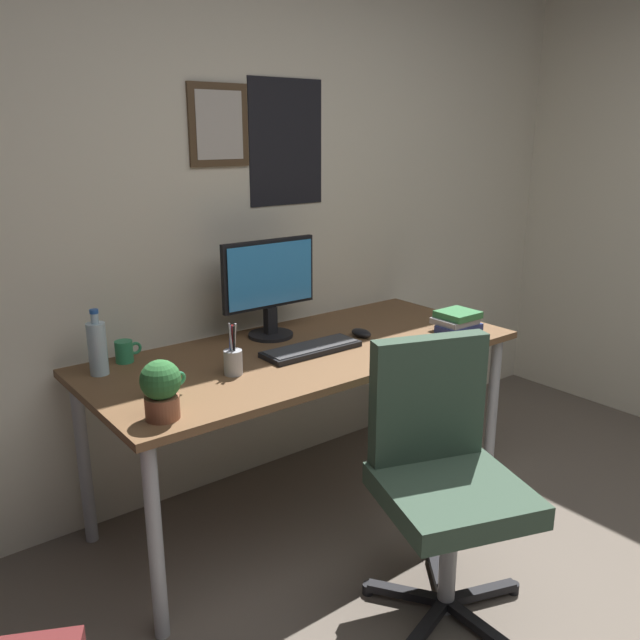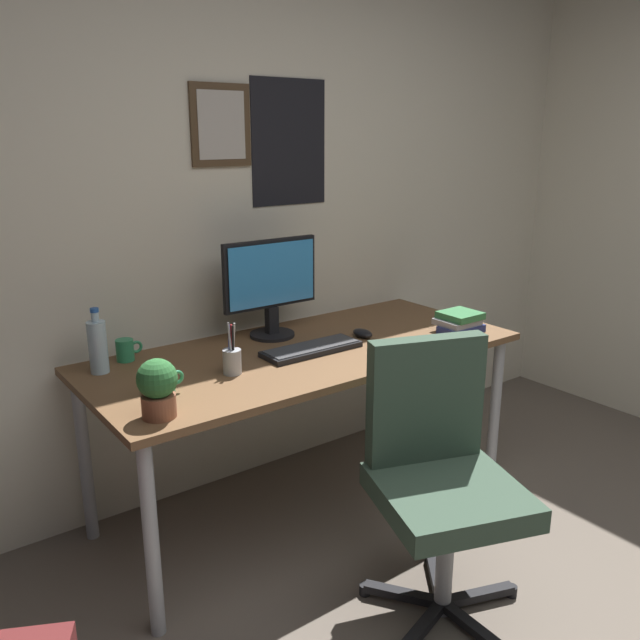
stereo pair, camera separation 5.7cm
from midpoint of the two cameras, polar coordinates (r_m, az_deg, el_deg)
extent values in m
cube|color=beige|center=(3.02, -5.80, 9.92)|extent=(4.40, 0.08, 2.60)
cube|color=#4C3823|center=(2.90, -8.13, 16.53)|extent=(0.28, 0.02, 0.34)
cube|color=beige|center=(2.89, -8.02, 16.54)|extent=(0.22, 0.00, 0.28)
cube|color=black|center=(3.08, -2.17, 15.25)|extent=(0.40, 0.01, 0.56)
cube|color=brown|center=(2.75, -0.65, -2.85)|extent=(1.83, 0.79, 0.03)
cylinder|color=#9EA0A5|center=(2.27, -13.83, -18.21)|extent=(0.05, 0.05, 0.71)
cylinder|color=#9EA0A5|center=(3.22, 15.55, -7.64)|extent=(0.05, 0.05, 0.71)
cylinder|color=#9EA0A5|center=(2.83, -19.35, -11.43)|extent=(0.05, 0.05, 0.71)
cylinder|color=#9EA0A5|center=(3.63, 7.18, -4.40)|extent=(0.05, 0.05, 0.71)
cube|color=#334738|center=(2.28, 11.94, -14.83)|extent=(0.59, 0.59, 0.08)
cube|color=#334738|center=(2.32, 9.94, -6.85)|extent=(0.42, 0.21, 0.45)
cylinder|color=#9EA0A5|center=(2.42, 11.58, -19.92)|extent=(0.08, 0.08, 0.42)
cube|color=black|center=(2.58, 14.30, -22.32)|extent=(0.28, 0.13, 0.03)
cylinder|color=black|center=(2.66, 17.06, -21.74)|extent=(0.05, 0.05, 0.04)
cube|color=black|center=(2.63, 10.77, -21.24)|extent=(0.20, 0.25, 0.03)
cylinder|color=black|center=(2.75, 10.25, -19.74)|extent=(0.05, 0.05, 0.04)
cube|color=black|center=(2.54, 7.95, -22.70)|extent=(0.19, 0.25, 0.03)
cylinder|color=black|center=(2.57, 4.63, -22.46)|extent=(0.05, 0.05, 0.04)
cube|color=black|center=(2.43, 9.74, -24.94)|extent=(0.28, 0.12, 0.03)
cube|color=black|center=(2.46, 13.92, -24.65)|extent=(0.05, 0.28, 0.03)
cylinder|color=black|center=(2.92, -3.66, -1.28)|extent=(0.20, 0.20, 0.01)
cube|color=black|center=(2.90, -3.68, 0.00)|extent=(0.05, 0.04, 0.12)
cube|color=black|center=(2.85, -3.81, 4.08)|extent=(0.46, 0.02, 0.30)
cube|color=#338CD8|center=(2.83, -3.59, 4.02)|extent=(0.43, 0.00, 0.27)
cube|color=black|center=(2.70, -0.14, -2.57)|extent=(0.43, 0.15, 0.02)
cube|color=#38383A|center=(2.70, -0.14, -2.30)|extent=(0.41, 0.13, 0.00)
ellipsoid|color=black|center=(2.90, 4.31, -1.16)|extent=(0.06, 0.11, 0.04)
cylinder|color=silver|center=(2.58, -18.27, -2.29)|extent=(0.07, 0.07, 0.20)
cylinder|color=silver|center=(2.54, -18.50, 0.28)|extent=(0.03, 0.03, 0.04)
cylinder|color=#2659B2|center=(2.54, -18.55, 0.83)|extent=(0.03, 0.03, 0.01)
cylinder|color=#2D8C59|center=(2.30, -12.86, -5.31)|extent=(0.08, 0.08, 0.10)
torus|color=#2D8C59|center=(2.32, -11.73, -4.94)|extent=(0.05, 0.01, 0.05)
cylinder|color=#2D8C59|center=(2.69, -16.13, -2.56)|extent=(0.07, 0.07, 0.09)
torus|color=#2D8C59|center=(2.71, -15.21, -2.29)|extent=(0.05, 0.01, 0.05)
cylinder|color=brown|center=(2.15, -13.18, -7.33)|extent=(0.11, 0.11, 0.07)
sphere|color=#2D6B33|center=(2.11, -13.34, -5.03)|extent=(0.13, 0.13, 0.13)
ellipsoid|color=#287A38|center=(2.13, -14.35, -5.06)|extent=(0.07, 0.08, 0.02)
ellipsoid|color=#287A38|center=(2.14, -12.90, -4.20)|extent=(0.07, 0.08, 0.02)
ellipsoid|color=#287A38|center=(2.08, -13.67, -5.28)|extent=(0.08, 0.07, 0.02)
cylinder|color=#9EA0A5|center=(2.47, -7.05, -3.65)|extent=(0.07, 0.07, 0.09)
cylinder|color=#263FBF|center=(2.45, -7.28, -1.88)|extent=(0.01, 0.01, 0.13)
cylinder|color=red|center=(2.45, -7.07, -1.85)|extent=(0.01, 0.01, 0.13)
cylinder|color=black|center=(2.44, -6.96, -1.96)|extent=(0.01, 0.01, 0.13)
cylinder|color=#9EA0A5|center=(2.45, -6.91, -1.78)|extent=(0.01, 0.03, 0.14)
cylinder|color=#9EA0A5|center=(2.44, -7.24, -1.85)|extent=(0.01, 0.02, 0.14)
cube|color=navy|center=(3.03, 12.78, -0.78)|extent=(0.20, 0.12, 0.03)
cube|color=gray|center=(3.04, 12.44, -0.14)|extent=(0.18, 0.15, 0.03)
cube|color=#33723F|center=(3.04, 12.70, 0.41)|extent=(0.17, 0.16, 0.03)
camera|label=1|loc=(0.03, -89.38, 0.18)|focal=36.54mm
camera|label=2|loc=(0.03, 90.62, -0.18)|focal=36.54mm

